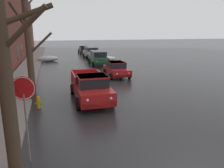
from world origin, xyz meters
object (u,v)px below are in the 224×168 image
at_px(suv_white_parked_far_down_block, 91,52).
at_px(bare_tree_second_along_sidewalk, 29,48).
at_px(sedan_red_parked_kerbside_close, 116,69).
at_px(suv_green_parked_kerbside_mid, 98,58).
at_px(stop_sign_at_corner, 24,97).
at_px(fire_hydrant, 38,102).
at_px(sedan_black_queued_behind_truck, 84,50).
at_px(bare_tree_at_the_corner, 7,68).
at_px(pickup_truck_red_approaching_near_lane, 91,87).

bearing_deg(suv_white_parked_far_down_block, bare_tree_second_along_sidewalk, -110.11).
xyz_separation_m(bare_tree_second_along_sidewalk, sedan_red_parked_kerbside_close, (7.26, 5.64, -2.58)).
distance_m(sedan_red_parked_kerbside_close, suv_green_parked_kerbside_mid, 7.45).
bearing_deg(suv_white_parked_far_down_block, stop_sign_at_corner, -104.68).
bearing_deg(fire_hydrant, suv_white_parked_far_down_block, 72.10).
bearing_deg(sedan_black_queued_behind_truck, suv_green_parked_kerbside_mid, -91.77).
height_order(suv_white_parked_far_down_block, sedan_black_queued_behind_truck, suv_white_parked_far_down_block).
bearing_deg(stop_sign_at_corner, sedan_red_parked_kerbside_close, 61.34).
bearing_deg(bare_tree_second_along_sidewalk, bare_tree_at_the_corner, -89.68).
xyz_separation_m(sedan_red_parked_kerbside_close, suv_white_parked_far_down_block, (0.32, 15.06, 0.24)).
height_order(bare_tree_at_the_corner, sedan_red_parked_kerbside_close, bare_tree_at_the_corner).
xyz_separation_m(bare_tree_at_the_corner, fire_hydrant, (0.32, 6.14, -3.00)).
bearing_deg(bare_tree_at_the_corner, bare_tree_second_along_sidewalk, 90.32).
bearing_deg(suv_green_parked_kerbside_mid, sedan_black_queued_behind_truck, 88.23).
bearing_deg(suv_green_parked_kerbside_mid, fire_hydrant, -114.56).
bearing_deg(sedan_black_queued_behind_truck, stop_sign_at_corner, -101.73).
height_order(pickup_truck_red_approaching_near_lane, suv_white_parked_far_down_block, suv_white_parked_far_down_block).
height_order(pickup_truck_red_approaching_near_lane, sedan_red_parked_kerbside_close, pickup_truck_red_approaching_near_lane).
bearing_deg(sedan_black_queued_behind_truck, suv_white_parked_far_down_block, -89.75).
height_order(bare_tree_second_along_sidewalk, pickup_truck_red_approaching_near_lane, bare_tree_second_along_sidewalk).
xyz_separation_m(suv_green_parked_kerbside_mid, stop_sign_at_corner, (-6.79, -20.16, 1.32)).
distance_m(suv_green_parked_kerbside_mid, suv_white_parked_far_down_block, 7.63).
distance_m(bare_tree_second_along_sidewalk, suv_white_parked_far_down_block, 22.17).
bearing_deg(suv_green_parked_kerbside_mid, bare_tree_second_along_sidewalk, -118.46).
bearing_deg(pickup_truck_red_approaching_near_lane, bare_tree_second_along_sidewalk, 163.06).
relative_size(sedan_black_queued_behind_truck, fire_hydrant, 6.21).
relative_size(sedan_red_parked_kerbside_close, stop_sign_at_corner, 1.37).
distance_m(pickup_truck_red_approaching_near_lane, sedan_red_parked_kerbside_close, 7.69).
height_order(pickup_truck_red_approaching_near_lane, sedan_black_queued_behind_truck, pickup_truck_red_approaching_near_lane).
relative_size(sedan_red_parked_kerbside_close, suv_white_parked_far_down_block, 0.91).
bearing_deg(fire_hydrant, bare_tree_second_along_sidewalk, 102.50).
bearing_deg(fire_hydrant, sedan_red_parked_kerbside_close, 46.57).
relative_size(sedan_black_queued_behind_truck, stop_sign_at_corner, 1.49).
relative_size(suv_green_parked_kerbside_mid, fire_hydrant, 6.12).
bearing_deg(fire_hydrant, suv_green_parked_kerbside_mid, 65.44).
distance_m(bare_tree_at_the_corner, fire_hydrant, 6.84).
height_order(bare_tree_at_the_corner, sedan_black_queued_behind_truck, bare_tree_at_the_corner).
height_order(suv_green_parked_kerbside_mid, fire_hydrant, suv_green_parked_kerbside_mid).
height_order(suv_white_parked_far_down_block, stop_sign_at_corner, stop_sign_at_corner).
height_order(sedan_red_parked_kerbside_close, sedan_black_queued_behind_truck, same).
bearing_deg(suv_green_parked_kerbside_mid, bare_tree_at_the_corner, -108.67).
distance_m(fire_hydrant, stop_sign_at_corner, 5.78).
xyz_separation_m(bare_tree_at_the_corner, bare_tree_second_along_sidewalk, (-0.04, 7.78, -0.02)).
bearing_deg(fire_hydrant, sedan_black_queued_behind_truck, 76.30).
xyz_separation_m(bare_tree_second_along_sidewalk, pickup_truck_red_approaching_near_lane, (3.50, -1.06, -2.45)).
height_order(bare_tree_second_along_sidewalk, sedan_black_queued_behind_truck, bare_tree_second_along_sidewalk).
distance_m(bare_tree_at_the_corner, bare_tree_second_along_sidewalk, 7.78).
height_order(fire_hydrant, stop_sign_at_corner, stop_sign_at_corner).
xyz_separation_m(bare_tree_second_along_sidewalk, suv_white_parked_far_down_block, (7.58, 20.70, -2.35)).
distance_m(sedan_black_queued_behind_truck, stop_sign_at_corner, 35.69).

